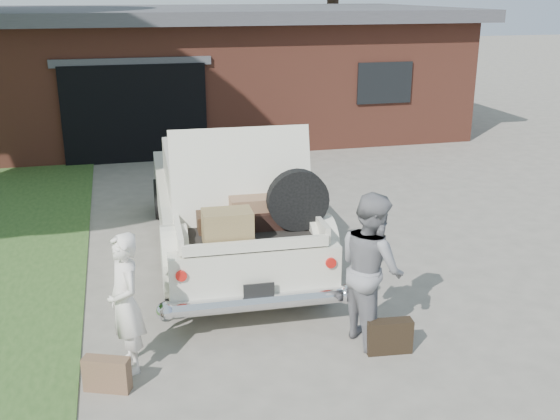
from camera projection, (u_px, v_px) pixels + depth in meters
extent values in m
plane|color=gray|center=(292.00, 309.00, 8.10)|extent=(90.00, 90.00, 0.00)
cube|color=brown|center=(220.00, 74.00, 18.42)|extent=(12.00, 7.00, 3.00)
cube|color=#4C4C51|center=(218.00, 13.00, 17.90)|extent=(12.80, 7.80, 0.30)
cube|color=black|center=(135.00, 113.00, 14.80)|extent=(3.20, 0.30, 2.20)
cube|color=#4C4C51|center=(132.00, 62.00, 14.37)|extent=(3.50, 0.12, 0.18)
cube|color=black|center=(384.00, 83.00, 15.97)|extent=(1.40, 0.08, 1.00)
cylinder|color=#38281E|center=(332.00, 23.00, 24.73)|extent=(0.44, 0.44, 5.15)
cube|color=beige|center=(227.00, 210.00, 9.73)|extent=(2.14, 5.22, 0.67)
cube|color=beige|center=(223.00, 166.00, 9.82)|extent=(1.77, 2.12, 0.54)
cube|color=black|center=(215.00, 153.00, 10.74)|extent=(1.60, 0.14, 0.45)
cube|color=black|center=(232.00, 186.00, 8.92)|extent=(1.60, 0.14, 0.45)
cylinder|color=black|center=(173.00, 283.00, 8.02)|extent=(0.25, 0.69, 0.68)
cylinder|color=black|center=(316.00, 271.00, 8.38)|extent=(0.25, 0.69, 0.68)
cylinder|color=black|center=(161.00, 199.00, 11.27)|extent=(0.25, 0.69, 0.68)
cylinder|color=black|center=(265.00, 192.00, 11.63)|extent=(0.25, 0.69, 0.68)
cylinder|color=silver|center=(259.00, 303.00, 7.36)|extent=(2.12, 0.26, 0.19)
cylinder|color=#A5140F|center=(181.00, 275.00, 7.14)|extent=(0.13, 0.11, 0.12)
cylinder|color=#A5140F|center=(330.00, 262.00, 7.47)|extent=(0.13, 0.11, 0.12)
cube|color=black|center=(259.00, 291.00, 7.29)|extent=(0.35, 0.03, 0.18)
cube|color=black|center=(248.00, 233.00, 7.80)|extent=(1.64, 1.19, 0.04)
cube|color=beige|center=(178.00, 230.00, 7.60)|extent=(0.10, 1.14, 0.19)
cube|color=beige|center=(315.00, 220.00, 7.93)|extent=(0.10, 1.14, 0.19)
cube|color=beige|center=(256.00, 246.00, 7.25)|extent=(1.65, 0.12, 0.12)
cube|color=beige|center=(242.00, 176.00, 7.99)|extent=(1.74, 0.40, 1.16)
cube|color=#432D1C|center=(224.00, 220.00, 7.87)|extent=(0.67, 0.45, 0.21)
cube|color=#947A4B|center=(227.00, 227.00, 7.38)|extent=(0.57, 0.38, 0.39)
cube|color=black|center=(262.00, 218.00, 7.94)|extent=(0.67, 0.45, 0.20)
cube|color=#9A6E4E|center=(251.00, 204.00, 7.91)|extent=(0.51, 0.34, 0.17)
cylinder|color=black|center=(298.00, 200.00, 7.74)|extent=(0.74, 0.19, 0.74)
imported|color=white|center=(125.00, 303.00, 6.61)|extent=(0.49, 0.62, 1.49)
imported|color=gray|center=(371.00, 268.00, 7.17)|extent=(0.76, 0.92, 1.72)
cube|color=brown|center=(107.00, 374.00, 6.41)|extent=(0.48, 0.31, 0.35)
cube|color=black|center=(389.00, 336.00, 7.08)|extent=(0.51, 0.21, 0.38)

